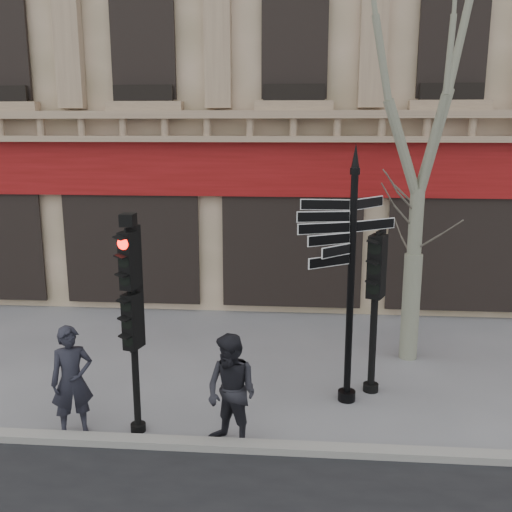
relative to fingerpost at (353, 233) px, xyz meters
The scene contains 8 objects.
ground 3.10m from the fingerpost, 164.43° to the right, with size 80.00×80.00×0.00m, color slate.
kerb 3.47m from the fingerpost, 121.77° to the right, with size 80.00×0.25×0.12m, color gray.
fingerpost is the anchor object (origin of this frame).
traffic_signal_main 3.59m from the fingerpost, 158.42° to the right, with size 0.43×0.36×3.36m.
traffic_signal_secondary 1.11m from the fingerpost, 40.99° to the left, with size 0.57×0.50×2.81m.
plane_tree 3.78m from the fingerpost, 55.26° to the left, with size 3.12×3.12×8.30m.
pedestrian_a 4.88m from the fingerpost, 161.41° to the right, with size 0.62×0.41×1.70m, color black.
pedestrian_b 3.14m from the fingerpost, 138.06° to the right, with size 0.83×0.64×1.70m, color black.
Camera 1 is at (0.24, -8.76, 4.52)m, focal length 40.00 mm.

